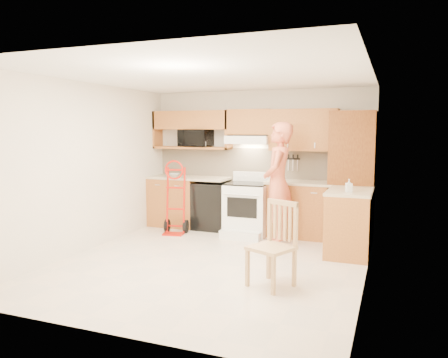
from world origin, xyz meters
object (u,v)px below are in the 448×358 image
Objects in this scene: range at (247,205)px; person at (278,183)px; microwave at (196,138)px; hand_truck at (174,201)px; dining_chair at (271,245)px.

person reaches higher than range.
microwave is 1.30m from hand_truck.
person reaches higher than microwave.
dining_chair is at bearing 5.95° from person.
microwave is 2.03m from person.
microwave is 1.64m from range.
hand_truck is 2.95m from dining_chair.
person is 1.95× the size of dining_chair.
dining_chair is (2.24, -1.91, -0.08)m from hand_truck.
range is at bearing -14.31° from microwave.
range is 1.08× the size of dining_chair.
person is (0.63, -0.33, 0.43)m from range.
person is at bearing 126.20° from dining_chair.
hand_truck is at bearing -164.53° from range.
range is (1.13, -0.40, -1.12)m from microwave.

